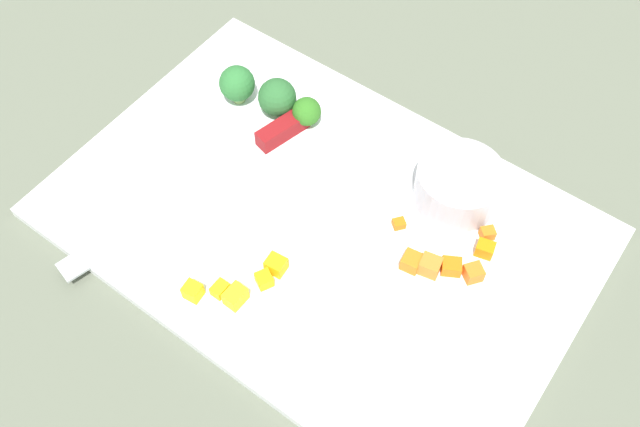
% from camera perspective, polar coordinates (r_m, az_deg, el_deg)
% --- Properties ---
extents(ground_plane, '(4.00, 4.00, 0.00)m').
position_cam_1_polar(ground_plane, '(0.70, 0.00, -0.98)').
color(ground_plane, '#626857').
extents(cutting_board, '(0.52, 0.35, 0.01)m').
position_cam_1_polar(cutting_board, '(0.69, 0.00, -0.72)').
color(cutting_board, white).
rests_on(cutting_board, ground_plane).
extents(prep_bowl, '(0.09, 0.09, 0.04)m').
position_cam_1_polar(prep_bowl, '(0.70, 11.27, 2.33)').
color(prep_bowl, '#BDB7C2').
rests_on(prep_bowl, cutting_board).
extents(chef_knife, '(0.09, 0.29, 0.02)m').
position_cam_1_polar(chef_knife, '(0.73, -7.08, 4.19)').
color(chef_knife, silver).
rests_on(chef_knife, cutting_board).
extents(carrot_dice_0, '(0.02, 0.02, 0.01)m').
position_cam_1_polar(carrot_dice_0, '(0.68, 13.34, -2.85)').
color(carrot_dice_0, orange).
rests_on(carrot_dice_0, cutting_board).
extents(carrot_dice_1, '(0.02, 0.02, 0.01)m').
position_cam_1_polar(carrot_dice_1, '(0.69, 13.53, -1.59)').
color(carrot_dice_1, orange).
rests_on(carrot_dice_1, cutting_board).
extents(carrot_dice_2, '(0.02, 0.02, 0.01)m').
position_cam_1_polar(carrot_dice_2, '(0.69, 6.47, -0.82)').
color(carrot_dice_2, orange).
rests_on(carrot_dice_2, cutting_board).
extents(carrot_dice_3, '(0.02, 0.02, 0.02)m').
position_cam_1_polar(carrot_dice_3, '(0.66, 8.99, -4.25)').
color(carrot_dice_3, orange).
rests_on(carrot_dice_3, cutting_board).
extents(carrot_dice_4, '(0.02, 0.02, 0.01)m').
position_cam_1_polar(carrot_dice_4, '(0.67, 10.69, -4.29)').
color(carrot_dice_4, orange).
rests_on(carrot_dice_4, cutting_board).
extents(carrot_dice_5, '(0.02, 0.02, 0.02)m').
position_cam_1_polar(carrot_dice_5, '(0.66, 7.48, -3.92)').
color(carrot_dice_5, orange).
rests_on(carrot_dice_5, cutting_board).
extents(carrot_dice_6, '(0.02, 0.02, 0.02)m').
position_cam_1_polar(carrot_dice_6, '(0.67, 12.43, -4.77)').
color(carrot_dice_6, orange).
rests_on(carrot_dice_6, cutting_board).
extents(pepper_dice_0, '(0.02, 0.02, 0.01)m').
position_cam_1_polar(pepper_dice_0, '(0.65, -4.61, -5.40)').
color(pepper_dice_0, yellow).
rests_on(pepper_dice_0, cutting_board).
extents(pepper_dice_1, '(0.01, 0.02, 0.01)m').
position_cam_1_polar(pepper_dice_1, '(0.65, -8.19, -6.14)').
color(pepper_dice_1, yellow).
rests_on(pepper_dice_1, cutting_board).
extents(pepper_dice_2, '(0.02, 0.02, 0.02)m').
position_cam_1_polar(pepper_dice_2, '(0.64, -6.93, -6.74)').
color(pepper_dice_2, yellow).
rests_on(pepper_dice_2, cutting_board).
extents(pepper_dice_3, '(0.02, 0.02, 0.02)m').
position_cam_1_polar(pepper_dice_3, '(0.66, -3.58, -4.24)').
color(pepper_dice_3, yellow).
rests_on(pepper_dice_3, cutting_board).
extents(pepper_dice_4, '(0.02, 0.02, 0.02)m').
position_cam_1_polar(pepper_dice_4, '(0.65, -10.36, -6.27)').
color(pepper_dice_4, yellow).
rests_on(pepper_dice_4, cutting_board).
extents(broccoli_floret_0, '(0.04, 0.04, 0.05)m').
position_cam_1_polar(broccoli_floret_0, '(0.77, -6.79, 10.48)').
color(broccoli_floret_0, '#85AD62').
rests_on(broccoli_floret_0, cutting_board).
extents(broccoli_floret_1, '(0.03, 0.03, 0.04)m').
position_cam_1_polar(broccoli_floret_1, '(0.75, -1.10, 8.31)').
color(broccoli_floret_1, '#84B467').
rests_on(broccoli_floret_1, cutting_board).
extents(broccoli_floret_2, '(0.04, 0.04, 0.04)m').
position_cam_1_polar(broccoli_floret_2, '(0.76, -3.52, 9.44)').
color(broccoli_floret_2, '#87AF63').
rests_on(broccoli_floret_2, cutting_board).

